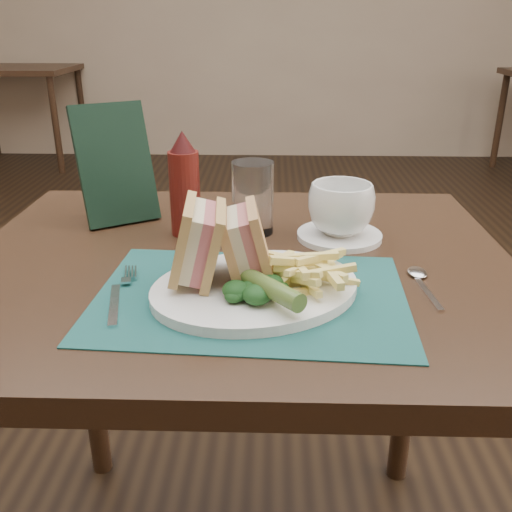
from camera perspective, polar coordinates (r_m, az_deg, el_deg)
The scene contains 18 objects.
floor at distance 1.76m, azimuth -0.50°, elevation -16.47°, with size 7.00×7.00×0.00m, color black.
wall_back at distance 4.98m, azimuth 1.04°, elevation 10.05°, with size 6.00×6.00×0.00m, color tan.
table_main at distance 1.13m, azimuth -1.57°, elevation -17.89°, with size 0.90×0.75×0.75m, color black, non-canonical shape.
table_bg_left at distance 5.02m, azimuth -22.45°, elevation 12.82°, with size 0.90×0.75×0.75m, color black, non-canonical shape.
placemat at distance 0.80m, azimuth -0.53°, elevation -4.05°, with size 0.43×0.31×0.00m, color #174B47.
plate at distance 0.81m, azimuth -0.06°, elevation -3.28°, with size 0.30×0.24×0.01m, color white, non-canonical shape.
sandwich_half_a at distance 0.80m, azimuth -7.32°, elevation 1.44°, with size 0.06×0.12×0.10m, color tan, non-canonical shape.
sandwich_half_b at distance 0.80m, azimuth -2.60°, elevation 1.35°, with size 0.06×0.11×0.10m, color tan, non-canonical shape.
kale_garnish at distance 0.75m, azimuth 0.38°, elevation -3.55°, with size 0.11×0.08×0.03m, color #133515, non-canonical shape.
pickle_spear at distance 0.74m, azimuth 1.37°, elevation -3.20°, with size 0.03×0.03×0.12m, color #456125.
fries_pile at distance 0.80m, azimuth 5.07°, elevation -0.89°, with size 0.18×0.20×0.05m, color #FAE57D, non-canonical shape.
fork at distance 0.82m, azimuth -13.49°, elevation -3.52°, with size 0.03×0.17×0.01m, color silver, non-canonical shape.
spoon at distance 0.87m, azimuth 16.50°, elevation -2.75°, with size 0.03×0.15×0.01m, color silver, non-canonical shape.
saucer at distance 1.02m, azimuth 8.33°, elevation 2.03°, with size 0.15×0.15×0.01m, color white.
coffee_cup at distance 1.01m, azimuth 8.49°, elevation 4.70°, with size 0.11×0.11×0.09m, color white.
drinking_glass at distance 1.02m, azimuth -0.34°, elevation 5.83°, with size 0.08×0.08×0.13m, color white.
ketchup_bottle at distance 1.02m, azimuth -7.17°, elevation 7.18°, with size 0.05×0.05×0.19m, color #57130E, non-canonical shape.
check_presenter at distance 1.11m, azimuth -13.89°, elevation 8.90°, with size 0.14×0.01×0.22m, color black.
Camera 1 is at (0.06, -1.36, 1.12)m, focal length 40.00 mm.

